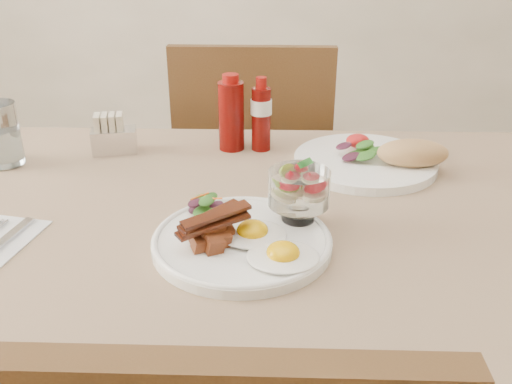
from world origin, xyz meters
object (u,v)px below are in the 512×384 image
(second_plate, at_px, (376,159))
(sugar_caddy, at_px, (113,137))
(main_plate, at_px, (242,242))
(hot_sauce_bottle, at_px, (261,115))
(table, at_px, (240,259))
(water_glass, at_px, (1,138))
(ketchup_bottle, at_px, (231,115))
(chair_far, at_px, (254,177))
(fruit_cup, at_px, (299,188))

(second_plate, relative_size, sugar_caddy, 2.98)
(main_plate, bearing_deg, hot_sauce_bottle, 87.29)
(table, xyz_separation_m, second_plate, (0.27, 0.22, 0.11))
(second_plate, relative_size, water_glass, 2.34)
(main_plate, bearing_deg, ketchup_bottle, 96.19)
(table, xyz_separation_m, sugar_caddy, (-0.29, 0.28, 0.12))
(chair_far, xyz_separation_m, water_glass, (-0.50, -0.45, 0.28))
(chair_far, bearing_deg, ketchup_bottle, -95.90)
(table, height_order, main_plate, main_plate)
(table, bearing_deg, sugar_caddy, 135.59)
(hot_sauce_bottle, height_order, sugar_caddy, hot_sauce_bottle)
(table, height_order, hot_sauce_bottle, hot_sauce_bottle)
(table, xyz_separation_m, hot_sauce_bottle, (0.03, 0.31, 0.17))
(main_plate, relative_size, sugar_caddy, 2.73)
(hot_sauce_bottle, height_order, water_glass, hot_sauce_bottle)
(ketchup_bottle, distance_m, hot_sauce_bottle, 0.06)
(hot_sauce_bottle, xyz_separation_m, water_glass, (-0.53, -0.10, -0.02))
(fruit_cup, distance_m, water_glass, 0.65)
(table, bearing_deg, water_glass, 157.02)
(hot_sauce_bottle, bearing_deg, water_glass, -169.08)
(second_plate, height_order, water_glass, water_glass)
(sugar_caddy, height_order, water_glass, water_glass)
(fruit_cup, xyz_separation_m, sugar_caddy, (-0.39, 0.32, -0.04))
(chair_far, relative_size, main_plate, 3.32)
(chair_far, height_order, ketchup_bottle, chair_far)
(table, xyz_separation_m, chair_far, (0.00, 0.66, -0.14))
(second_plate, bearing_deg, fruit_cup, -123.21)
(ketchup_bottle, relative_size, sugar_caddy, 1.62)
(hot_sauce_bottle, bearing_deg, main_plate, -92.71)
(table, distance_m, ketchup_bottle, 0.36)
(water_glass, bearing_deg, sugar_caddy, 19.49)
(main_plate, height_order, hot_sauce_bottle, hot_sauce_bottle)
(sugar_caddy, bearing_deg, chair_far, 41.28)
(second_plate, height_order, ketchup_bottle, ketchup_bottle)
(second_plate, distance_m, water_glass, 0.77)
(second_plate, xyz_separation_m, water_glass, (-0.76, -0.01, 0.04))
(second_plate, distance_m, hot_sauce_bottle, 0.26)
(second_plate, relative_size, ketchup_bottle, 1.84)
(sugar_caddy, bearing_deg, water_glass, -171.69)
(chair_far, xyz_separation_m, hot_sauce_bottle, (0.03, -0.35, 0.31))
(table, xyz_separation_m, fruit_cup, (0.10, -0.04, 0.16))
(hot_sauce_bottle, xyz_separation_m, sugar_caddy, (-0.32, -0.03, -0.04))
(fruit_cup, bearing_deg, hot_sauce_bottle, 101.17)
(sugar_caddy, bearing_deg, main_plate, -63.32)
(main_plate, distance_m, second_plate, 0.41)
(chair_far, relative_size, water_glass, 7.12)
(table, height_order, sugar_caddy, sugar_caddy)
(main_plate, relative_size, second_plate, 0.91)
(chair_far, bearing_deg, table, -90.00)
(hot_sauce_bottle, relative_size, sugar_caddy, 1.57)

